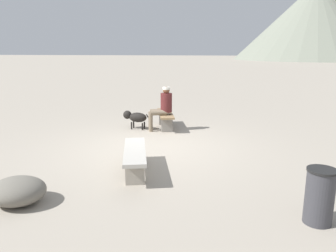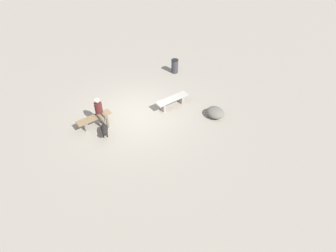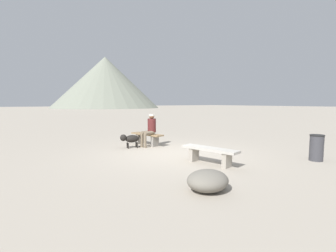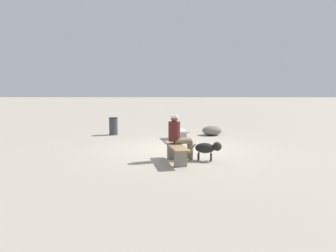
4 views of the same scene
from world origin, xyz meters
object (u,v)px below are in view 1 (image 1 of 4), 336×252
(bench_left, at_px, (135,156))
(boulder, at_px, (18,191))
(bench_right, at_px, (165,118))
(trash_bin, at_px, (320,196))
(seated_person, at_px, (163,106))
(dog, at_px, (135,117))

(bench_left, xyz_separation_m, boulder, (-1.49, 1.47, -0.12))
(bench_right, height_order, trash_bin, trash_bin)
(bench_left, relative_size, boulder, 2.01)
(bench_right, relative_size, seated_person, 1.25)
(seated_person, relative_size, trash_bin, 1.64)
(trash_bin, relative_size, boulder, 0.90)
(bench_left, distance_m, boulder, 2.10)
(bench_right, bearing_deg, trash_bin, -164.39)
(seated_person, distance_m, dog, 0.90)
(bench_left, bearing_deg, bench_right, -14.15)
(seated_person, distance_m, trash_bin, 5.62)
(bench_right, xyz_separation_m, trash_bin, (-5.12, -2.83, 0.07))
(seated_person, xyz_separation_m, dog, (0.06, 0.83, -0.36))
(bench_left, height_order, seated_person, seated_person)
(trash_bin, xyz_separation_m, boulder, (-0.03, 4.36, -0.18))
(dog, bearing_deg, trash_bin, 137.19)
(trash_bin, height_order, boulder, trash_bin)
(seated_person, bearing_deg, bench_left, 164.44)
(bench_left, relative_size, trash_bin, 2.22)
(dog, bearing_deg, bench_right, -154.41)
(bench_left, distance_m, bench_right, 3.66)
(dog, bearing_deg, boulder, 92.40)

